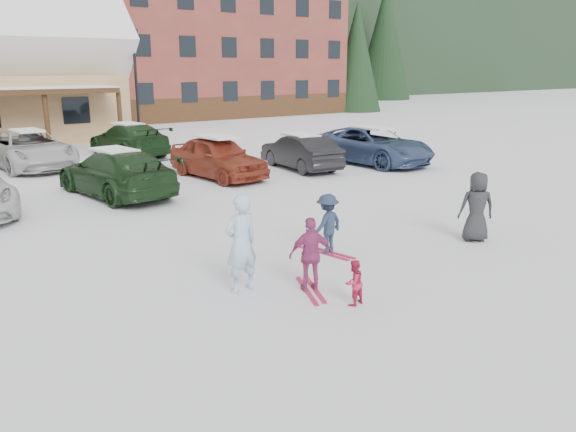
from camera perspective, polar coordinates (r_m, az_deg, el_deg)
ground at (r=11.22m, az=1.71°, el=-6.25°), size 160.00×160.00×0.00m
alpine_hotel at (r=50.91m, az=-12.02°, el=19.77°), size 31.48×14.01×21.48m
lamp_post at (r=34.49m, az=-15.20°, el=13.44°), size 0.50×0.25×6.12m
conifer_1 at (r=54.33m, az=6.99°, el=17.14°), size 4.84×4.84×11.22m
conifer_3 at (r=53.78m, az=-22.88°, el=14.93°), size 3.96×3.96×9.18m
conifer_4 at (r=67.71m, az=1.32°, el=17.02°), size 5.06×5.06×11.73m
adult_skier at (r=10.30m, az=-4.80°, el=-2.79°), size 0.71×0.50×1.85m
toddler_red at (r=9.90m, az=6.68°, el=-6.74°), size 0.44×0.36×0.82m
child_navy at (r=12.45m, az=4.01°, el=-0.82°), size 0.97×0.68×1.36m
skis_child_navy at (r=12.64m, az=3.95°, el=-3.73°), size 0.50×1.41×0.03m
child_magenta at (r=10.35m, az=2.36°, el=-3.93°), size 0.90×0.64×1.41m
skis_child_magenta at (r=10.60m, az=2.32°, el=-7.47°), size 0.72×1.37×0.03m
bystander_dark at (r=14.03m, az=18.62°, el=0.89°), size 0.98×0.91×1.68m
parked_car_3 at (r=18.92m, az=-17.08°, el=4.21°), size 2.83×5.42×1.50m
parked_car_4 at (r=21.27m, az=-7.16°, el=5.94°), size 2.35×4.73×1.55m
parked_car_5 at (r=22.93m, az=1.27°, el=6.52°), size 1.86×4.38×1.41m
parked_car_6 at (r=24.57m, az=8.52°, el=7.10°), size 3.12×5.82×1.55m
parked_car_10 at (r=25.52m, az=-24.83°, el=6.18°), size 3.13×5.82×1.55m
parked_car_11 at (r=27.53m, az=-15.88°, el=7.47°), size 2.66×5.37×1.50m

